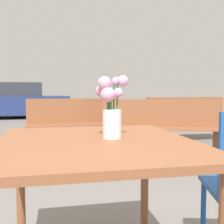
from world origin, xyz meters
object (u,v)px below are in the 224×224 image
bench_near (73,123)px  flower_vase (111,110)px  table_front (95,161)px  parked_car (9,101)px  bench_middle (161,126)px  bench_far (187,117)px

bench_near → flower_vase: bearing=-85.1°
table_front → parked_car: parked_car is taller
bench_middle → flower_vase: bearing=-110.8°
bench_middle → bench_near: bearing=155.3°
table_front → bench_near: (-0.20, 3.24, -0.20)m
table_front → bench_middle: bearing=68.0°
bench_far → bench_near: bearing=-161.9°
flower_vase → bench_near: size_ratio=0.20×
parked_car → table_front: bearing=-73.7°
bench_near → bench_middle: bearing=-24.7°
flower_vase → bench_far: size_ratio=0.18×
flower_vase → bench_middle: flower_vase is taller
flower_vase → bench_far: 4.37m
bench_middle → parked_car: 7.47m
bench_far → parked_car: bearing=131.9°
parked_car → bench_middle: bearing=-60.0°
table_front → flower_vase: bearing=30.2°
bench_far → flower_vase: bearing=-115.9°
bench_near → parked_car: parked_car is taller
table_front → flower_vase: (0.08, 0.04, 0.23)m
flower_vase → parked_car: bearing=106.8°
table_front → bench_far: (1.97, 3.95, -0.19)m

